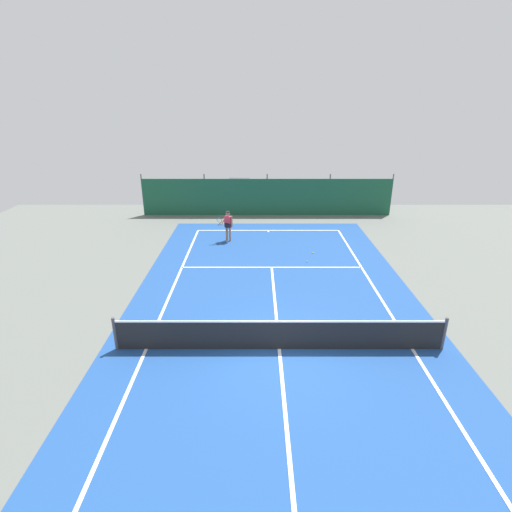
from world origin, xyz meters
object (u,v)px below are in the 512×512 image
at_px(tennis_net, 278,335).
at_px(parked_car, 237,192).
at_px(tennis_ball_near_player, 311,253).
at_px(tennis_ball_midcourt, 306,261).
at_px(tennis_player, 227,224).

bearing_deg(tennis_net, parked_car, 96.26).
bearing_deg(parked_car, tennis_ball_near_player, 119.11).
relative_size(tennis_ball_midcourt, parked_car, 0.02).
xyz_separation_m(tennis_player, parked_car, (0.19, 8.41, -0.12)).
xyz_separation_m(tennis_ball_near_player, tennis_ball_midcourt, (-0.41, -1.14, 0.00)).
xyz_separation_m(tennis_net, tennis_ball_near_player, (2.11, 8.19, -0.48)).
height_order(tennis_net, tennis_ball_midcourt, tennis_net).
distance_m(tennis_net, tennis_ball_near_player, 8.48).
relative_size(tennis_net, tennis_player, 6.17).
distance_m(tennis_ball_near_player, parked_car, 11.14).
bearing_deg(tennis_ball_midcourt, tennis_player, 142.32).
bearing_deg(tennis_net, tennis_ball_midcourt, 76.42).
bearing_deg(parked_car, tennis_net, 103.48).
xyz_separation_m(tennis_player, tennis_ball_midcourt, (3.93, -3.03, -0.93)).
height_order(tennis_net, tennis_player, tennis_player).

